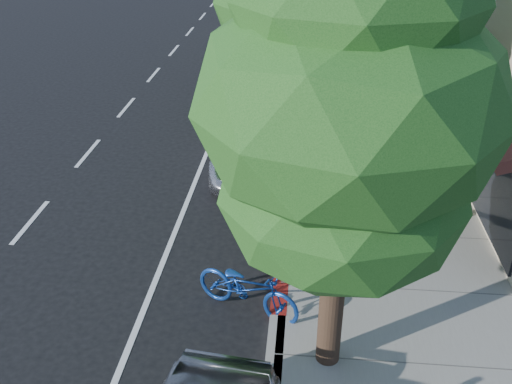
# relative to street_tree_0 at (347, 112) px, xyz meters

# --- Properties ---
(ground) EXTENTS (120.00, 120.00, 0.00)m
(ground) POSITION_rel_street_tree_0_xyz_m (-0.90, 2.00, -4.58)
(ground) COLOR black
(ground) RESTS_ON ground
(sidewalk) EXTENTS (4.60, 56.00, 0.15)m
(sidewalk) POSITION_rel_street_tree_0_xyz_m (1.40, 10.00, -4.50)
(sidewalk) COLOR gray
(sidewalk) RESTS_ON ground
(curb) EXTENTS (0.30, 56.00, 0.15)m
(curb) POSITION_rel_street_tree_0_xyz_m (-0.90, 10.00, -4.50)
(curb) COLOR #9E998E
(curb) RESTS_ON ground
(curb_red_segment) EXTENTS (0.32, 4.00, 0.15)m
(curb_red_segment) POSITION_rel_street_tree_0_xyz_m (-0.90, 3.00, -4.50)
(curb_red_segment) COLOR maroon
(curb_red_segment) RESTS_ON ground
(street_tree_0) EXTENTS (4.23, 4.23, 7.32)m
(street_tree_0) POSITION_rel_street_tree_0_xyz_m (0.00, 0.00, 0.00)
(street_tree_0) COLOR black
(street_tree_0) RESTS_ON ground
(street_tree_1) EXTENTS (5.51, 5.51, 8.10)m
(street_tree_1) POSITION_rel_street_tree_0_xyz_m (-0.00, 6.00, 0.30)
(street_tree_1) COLOR black
(street_tree_1) RESTS_ON ground
(cyclist) EXTENTS (0.63, 0.82, 2.00)m
(cyclist) POSITION_rel_street_tree_0_xyz_m (-0.65, 2.52, -3.57)
(cyclist) COLOR silver
(cyclist) RESTS_ON ground
(bicycle) EXTENTS (2.28, 1.58, 1.14)m
(bicycle) POSITION_rel_street_tree_0_xyz_m (-1.49, 1.24, -4.01)
(bicycle) COLOR #16409A
(bicycle) RESTS_ON ground
(silver_suv) EXTENTS (2.87, 5.38, 1.44)m
(silver_suv) POSITION_rel_street_tree_0_xyz_m (-1.95, 7.50, -3.86)
(silver_suv) COLOR silver
(silver_suv) RESTS_ON ground
(dark_sedan) EXTENTS (1.94, 5.00, 1.62)m
(dark_sedan) POSITION_rel_street_tree_0_xyz_m (-3.10, 16.50, -3.76)
(dark_sedan) COLOR #222528
(dark_sedan) RESTS_ON ground
(white_pickup) EXTENTS (2.61, 6.36, 1.84)m
(white_pickup) POSITION_rel_street_tree_0_xyz_m (-2.57, 23.00, -3.66)
(white_pickup) COLOR silver
(white_pickup) RESTS_ON ground
(dark_suv_far) EXTENTS (2.39, 5.40, 1.81)m
(dark_suv_far) POSITION_rel_street_tree_0_xyz_m (-1.53, 28.70, -3.67)
(dark_suv_far) COLOR black
(dark_suv_far) RESTS_ON ground
(pedestrian) EXTENTS (1.01, 0.96, 1.64)m
(pedestrian) POSITION_rel_street_tree_0_xyz_m (1.69, 7.11, -3.61)
(pedestrian) COLOR black
(pedestrian) RESTS_ON sidewalk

